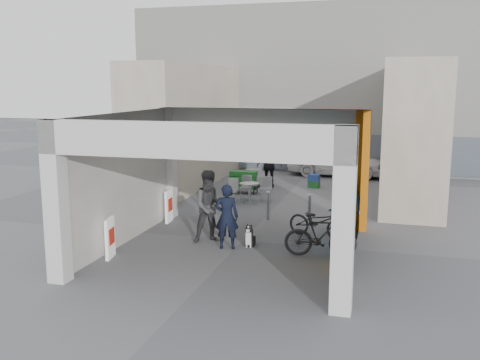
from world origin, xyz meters
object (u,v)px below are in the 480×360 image
(man_crates, at_px, (270,166))
(bicycle_rear, at_px, (321,236))
(border_collie, at_px, (250,237))
(man_with_dog, at_px, (227,217))
(man_elderly, at_px, (346,201))
(cafe_set, at_px, (248,193))
(produce_stand, at_px, (242,185))
(white_van, at_px, (336,160))
(man_back_turned, at_px, (210,206))
(bicycle_front, at_px, (318,221))

(man_crates, distance_m, bicycle_rear, 9.10)
(border_collie, xyz_separation_m, man_with_dog, (-0.53, -0.31, 0.60))
(man_with_dog, xyz_separation_m, man_elderly, (2.82, 2.56, 0.03))
(cafe_set, xyz_separation_m, produce_stand, (-0.62, 1.44, 0.02))
(man_elderly, distance_m, man_crates, 6.93)
(white_van, bearing_deg, cafe_set, 162.33)
(bicycle_rear, bearing_deg, man_back_turned, 72.54)
(border_collie, bearing_deg, bicycle_rear, -14.55)
(bicycle_front, xyz_separation_m, bicycle_rear, (0.29, -1.65, 0.07))
(produce_stand, xyz_separation_m, man_crates, (0.77, 1.42, 0.57))
(man_with_dog, bearing_deg, border_collie, -161.23)
(border_collie, bearing_deg, white_van, 80.21)
(border_collie, xyz_separation_m, bicycle_front, (1.61, 1.32, 0.21))
(border_collie, relative_size, man_with_dog, 0.37)
(produce_stand, xyz_separation_m, man_back_turned, (0.94, -6.62, 0.64))
(border_collie, distance_m, bicycle_rear, 1.95)
(border_collie, relative_size, bicycle_rear, 0.35)
(man_elderly, bearing_deg, man_with_dog, -130.05)
(cafe_set, distance_m, bicycle_front, 5.04)
(produce_stand, height_order, man_with_dog, man_with_dog)
(man_back_turned, bearing_deg, man_crates, 60.56)
(cafe_set, bearing_deg, produce_stand, 113.29)
(cafe_set, relative_size, bicycle_rear, 0.82)
(border_collie, height_order, bicycle_front, bicycle_front)
(bicycle_front, height_order, bicycle_rear, bicycle_rear)
(border_collie, height_order, man_crates, man_crates)
(produce_stand, height_order, man_back_turned, man_back_turned)
(bicycle_front, bearing_deg, man_crates, 42.17)
(cafe_set, distance_m, white_van, 6.97)
(man_elderly, bearing_deg, bicycle_rear, -90.89)
(produce_stand, height_order, man_elderly, man_elderly)
(bicycle_front, bearing_deg, man_back_turned, 132.45)
(man_with_dog, bearing_deg, cafe_set, -92.53)
(cafe_set, relative_size, bicycle_front, 0.84)
(man_back_turned, bearing_deg, man_elderly, 1.00)
(man_with_dog, bearing_deg, bicycle_rear, 167.78)
(white_van, bearing_deg, man_back_turned, 172.91)
(man_elderly, relative_size, bicycle_front, 1.01)
(border_collie, distance_m, white_van, 11.86)
(produce_stand, bearing_deg, bicycle_rear, -84.60)
(bicycle_front, bearing_deg, cafe_set, 56.59)
(man_back_turned, bearing_deg, bicycle_front, -7.40)
(man_crates, height_order, white_van, man_crates)
(man_elderly, relative_size, white_van, 0.40)
(cafe_set, bearing_deg, man_back_turned, -86.49)
(man_elderly, bearing_deg, man_back_turned, -140.72)
(bicycle_front, bearing_deg, produce_stand, 53.27)
(man_with_dog, distance_m, white_van, 12.23)
(man_with_dog, bearing_deg, man_back_turned, -49.13)
(man_back_turned, bearing_deg, bicycle_rear, -39.56)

